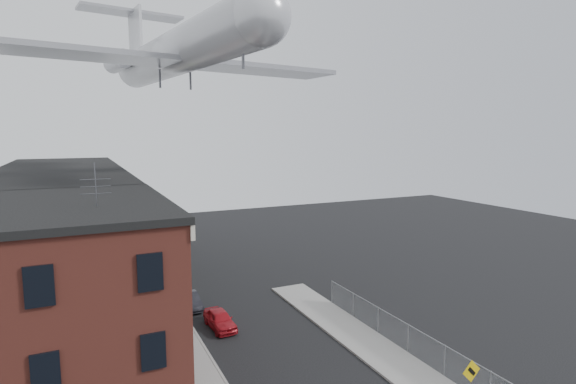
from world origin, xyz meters
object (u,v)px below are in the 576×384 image
Objects in this scene: warning_sign at (471,378)px; airplane at (176,52)px; car_far at (176,257)px; street_tree at (144,240)px; car_near at (220,319)px; car_mid at (190,301)px; utility_pole at (158,252)px.

airplane reaches higher than warning_sign.
warning_sign is at bearing -73.59° from car_far.
street_tree is (-10.87, 28.95, 1.57)m from warning_sign.
street_tree reaches higher than warning_sign.
car_near is 0.13× the size of airplane.
warning_sign is at bearing -69.42° from street_tree.
street_tree is 15.04m from car_near.
street_tree is at bearing 99.31° from car_mid.
utility_pole is at bearing 122.84° from car_near.
car_mid is at bearing 115.19° from warning_sign.
street_tree reaches higher than car_far.
car_near is 17.41m from car_far.
utility_pole is 0.31× the size of airplane.
street_tree is at bearing 106.54° from airplane.
utility_pole is 14.02m from car_far.
car_near is at bearing -83.23° from airplane.
airplane is (0.16, 2.90, 19.01)m from car_mid.
car_near is at bearing -78.37° from street_tree.
street_tree is 1.41× the size of car_near.
utility_pole is at bearing -130.46° from airplane.
car_far is at bearing 40.20° from street_tree.
utility_pole reaches higher than car_mid.
utility_pole is 2.44× the size of car_near.
utility_pole reaches higher than car_near.
car_far is at bearing 81.52° from car_mid.
street_tree reaches higher than car_near.
warning_sign is 22.25m from utility_pole.
car_near is 4.62m from car_mid.
airplane is (-8.77, 21.87, 17.72)m from warning_sign.
airplane reaches higher than car_near.
car_mid is at bearing -93.41° from car_far.
car_mid is 19.23m from airplane.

